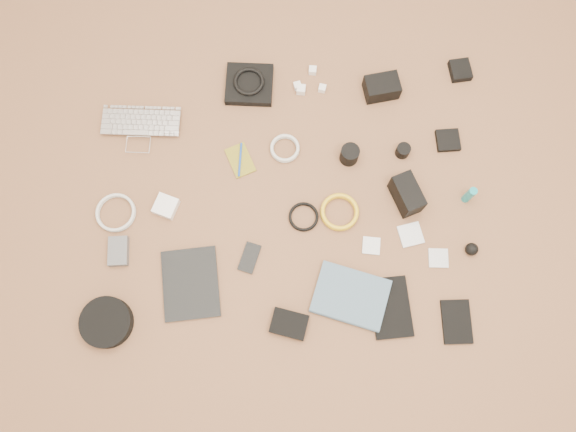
{
  "coord_description": "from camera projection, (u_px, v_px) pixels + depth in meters",
  "views": [
    {
      "loc": [
        -0.05,
        -0.56,
        1.96
      ],
      "look_at": [
        -0.01,
        -0.04,
        0.02
      ],
      "focal_mm": 35.0,
      "sensor_mm": 36.0,
      "label": 1
    }
  ],
  "objects": [
    {
      "name": "battery_charger",
      "position": [
        118.0,
        251.0,
        1.98
      ],
      "size": [
        0.07,
        0.11,
        0.03
      ],
      "primitive_type": "cube",
      "rotation": [
        0.0,
        0.0,
        -0.02
      ],
      "color": "#535458",
      "rests_on": "ground"
    },
    {
      "name": "cable_white_a",
      "position": [
        285.0,
        149.0,
        2.09
      ],
      "size": [
        0.13,
        0.13,
        0.01
      ],
      "primitive_type": "torus",
      "rotation": [
        0.0,
        0.0,
        -0.18
      ],
      "color": "silver",
      "rests_on": "ground"
    },
    {
      "name": "headphones",
      "position": [
        249.0,
        82.0,
        2.13
      ],
      "size": [
        0.14,
        0.14,
        0.02
      ],
      "primitive_type": "torus",
      "rotation": [
        0.0,
        0.0,
        -0.17
      ],
      "color": "black",
      "rests_on": "headphone_pouch"
    },
    {
      "name": "notebook_black_b",
      "position": [
        457.0,
        322.0,
        1.93
      ],
      "size": [
        0.1,
        0.15,
        0.01
      ],
      "primitive_type": "cube",
      "rotation": [
        0.0,
        0.0,
        -0.04
      ],
      "color": "black",
      "rests_on": "ground"
    },
    {
      "name": "flash",
      "position": [
        407.0,
        195.0,
        2.0
      ],
      "size": [
        0.11,
        0.15,
        0.1
      ],
      "primitive_type": "cube",
      "rotation": [
        0.0,
        0.0,
        0.33
      ],
      "color": "black",
      "rests_on": "ground"
    },
    {
      "name": "charger_d",
      "position": [
        322.0,
        88.0,
        2.15
      ],
      "size": [
        0.03,
        0.03,
        0.02
      ],
      "primitive_type": "cube",
      "rotation": [
        0.0,
        0.0,
        -0.31
      ],
      "color": "white",
      "rests_on": "ground"
    },
    {
      "name": "air_blower",
      "position": [
        472.0,
        249.0,
        1.98
      ],
      "size": [
        0.06,
        0.06,
        0.05
      ],
      "primitive_type": "sphere",
      "rotation": [
        0.0,
        0.0,
        0.42
      ],
      "color": "black",
      "rests_on": "ground"
    },
    {
      "name": "cable_black",
      "position": [
        304.0,
        217.0,
        2.03
      ],
      "size": [
        0.14,
        0.14,
        0.01
      ],
      "primitive_type": "torus",
      "rotation": [
        0.0,
        0.0,
        0.35
      ],
      "color": "black",
      "rests_on": "ground"
    },
    {
      "name": "lens_cleaner",
      "position": [
        469.0,
        195.0,
        2.0
      ],
      "size": [
        0.03,
        0.03,
        0.1
      ],
      "primitive_type": "cylinder",
      "rotation": [
        0.0,
        0.0,
        -0.24
      ],
      "color": "teal",
      "rests_on": "ground"
    },
    {
      "name": "pen_blue",
      "position": [
        240.0,
        160.0,
        2.08
      ],
      "size": [
        0.02,
        0.13,
        0.01
      ],
      "primitive_type": "cylinder",
      "rotation": [
        1.57,
        0.0,
        -0.12
      ],
      "color": "#1642B4",
      "rests_on": "notebook_olive"
    },
    {
      "name": "charger_b",
      "position": [
        301.0,
        90.0,
        2.14
      ],
      "size": [
        0.04,
        0.04,
        0.03
      ],
      "primitive_type": "cube",
      "rotation": [
        0.0,
        0.0,
        -0.17
      ],
      "color": "white",
      "rests_on": "ground"
    },
    {
      "name": "card_reader",
      "position": [
        448.0,
        140.0,
        2.1
      ],
      "size": [
        0.08,
        0.08,
        0.02
      ],
      "primitive_type": "cube",
      "rotation": [
        0.0,
        0.0,
        0.0
      ],
      "color": "black",
      "rests_on": "ground"
    },
    {
      "name": "phone",
      "position": [
        250.0,
        258.0,
        1.99
      ],
      "size": [
        0.09,
        0.12,
        0.01
      ],
      "primitive_type": "cube",
      "rotation": [
        0.0,
        0.0,
        -0.38
      ],
      "color": "black",
      "rests_on": "ground"
    },
    {
      "name": "paperback",
      "position": [
        343.0,
        322.0,
        1.92
      ],
      "size": [
        0.3,
        0.26,
        0.02
      ],
      "primitive_type": "imported",
      "rotation": [
        0.0,
        0.0,
        1.21
      ],
      "color": "#48637A",
      "rests_on": "ground"
    },
    {
      "name": "dslr_camera",
      "position": [
        382.0,
        87.0,
        2.12
      ],
      "size": [
        0.14,
        0.1,
        0.07
      ],
      "primitive_type": "cube",
      "rotation": [
        0.0,
        0.0,
        0.13
      ],
      "color": "black",
      "rests_on": "ground"
    },
    {
      "name": "headphone_case",
      "position": [
        106.0,
        322.0,
        1.91
      ],
      "size": [
        0.21,
        0.21,
        0.05
      ],
      "primitive_type": "cylinder",
      "rotation": [
        0.0,
        0.0,
        0.19
      ],
      "color": "black",
      "rests_on": "ground"
    },
    {
      "name": "lens_pouch",
      "position": [
        460.0,
        70.0,
        2.17
      ],
      "size": [
        0.08,
        0.09,
        0.03
      ],
      "primitive_type": "cube",
      "rotation": [
        0.0,
        0.0,
        0.08
      ],
      "color": "black",
      "rests_on": "ground"
    },
    {
      "name": "notebook_black_a",
      "position": [
        391.0,
        307.0,
        1.94
      ],
      "size": [
        0.14,
        0.21,
        0.02
      ],
      "primitive_type": "cube",
      "rotation": [
        0.0,
        0.0,
        0.03
      ],
      "color": "black",
      "rests_on": "ground"
    },
    {
      "name": "notebook_olive",
      "position": [
        240.0,
        160.0,
        2.08
      ],
      "size": [
        0.12,
        0.14,
        0.01
      ],
      "primitive_type": "cube",
      "rotation": [
        0.0,
        0.0,
        0.34
      ],
      "color": "olive",
      "rests_on": "ground"
    },
    {
      "name": "cable_white_b",
      "position": [
        116.0,
        213.0,
        2.03
      ],
      "size": [
        0.17,
        0.17,
        0.01
      ],
      "primitive_type": "torus",
      "rotation": [
        0.0,
        0.0,
        0.22
      ],
      "color": "silver",
      "rests_on": "ground"
    },
    {
      "name": "filter_case_right",
      "position": [
        438.0,
        258.0,
        1.99
      ],
      "size": [
        0.07,
        0.07,
        0.01
      ],
      "primitive_type": "cube",
      "rotation": [
        0.0,
        0.0,
        -0.09
      ],
      "color": "silver",
      "rests_on": "ground"
    },
    {
      "name": "headphone_pouch",
      "position": [
        249.0,
        84.0,
        2.15
      ],
      "size": [
        0.2,
        0.19,
        0.03
      ],
      "primitive_type": "cube",
      "rotation": [
        0.0,
        0.0,
        -0.11
      ],
      "color": "black",
      "rests_on": "ground"
    },
    {
      "name": "filter_case_left",
      "position": [
        371.0,
        246.0,
        2.0
      ],
      "size": [
        0.07,
        0.07,
        0.01
      ],
      "primitive_type": "cube",
      "rotation": [
        0.0,
        0.0,
        -0.17
      ],
      "color": "silver",
      "rests_on": "ground"
    },
    {
      "name": "charger_a",
      "position": [
        297.0,
        86.0,
        2.15
      ],
      "size": [
        0.03,
        0.03,
        0.03
      ],
      "primitive_type": "cube",
      "rotation": [
        0.0,
        0.0,
        0.21
      ],
      "color": "white",
      "rests_on": "ground"
    },
    {
      "name": "laptop",
      "position": [
        140.0,
        132.0,
        2.1
      ],
      "size": [
        0.31,
        0.23,
        0.02
      ],
      "primitive_type": "imported",
      "rotation": [
        0.0,
        0.0,
        -0.1
      ],
      "color": "silver",
      "rests_on": "ground"
    },
    {
      "name": "filter_case_mid",
      "position": [
        411.0,
        235.0,
        2.01
      ],
      "size": [
        0.09,
        0.09,
        0.01
      ],
      "primitive_type": "cube",
      "rotation": [
        0.0,
        0.0,
        0.18
      ],
      "color": "silver",
      "rests_on": "ground"
    },
    {
      "name": "charger_c",
      "position": [
        313.0,
        70.0,
        2.17
      ],
      "size": [
        0.03,
        0.03,
        0.03
      ],
      "primitive_type": "cube",
      "rotation": [
        0.0,
        0.0,
        -0.16
      ],
      "color": "white",
      "rests_on": "ground"
    },
    {
      "name": "lens_b",
      "position": [
        403.0,
        151.0,
        2.07
      ],
      "size": [
        0.06,
        0.06,
        0.05
      ],
      "primitive_type": "cylinder",
      "rotation": [
        0.0,
        0.0,
        -0.08
      ],
      "color": "black",
      "rests_on": "ground"
    },
    {
      "name": "cable_yellow",
      "position": [
        339.0,
        213.0,
        2.03
      ],
      "size": [
        0.14,
        0.14,
        0.02
      ],
      "primitive_type": "torus",
      "rotation": [
        0.0,
        0.0,
        -0.01
      ],
      "color": "gold",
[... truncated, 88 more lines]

